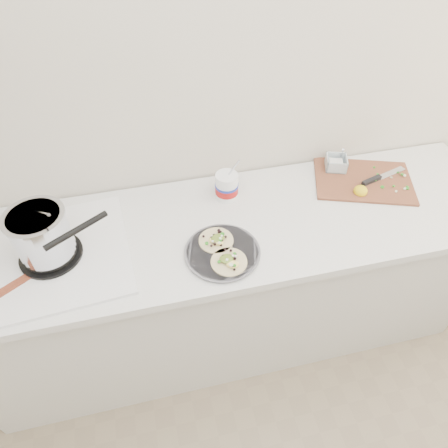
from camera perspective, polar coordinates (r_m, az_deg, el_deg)
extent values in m
cube|color=beige|center=(1.69, -1.11, 17.24)|extent=(3.50, 0.05, 2.60)
cube|color=silver|center=(2.06, 1.02, -8.73)|extent=(2.40, 0.62, 0.86)
cube|color=silver|center=(1.70, 1.38, -0.44)|extent=(2.44, 0.66, 0.04)
cube|color=silver|center=(1.69, -23.31, -4.33)|extent=(0.62, 0.58, 0.01)
cylinder|color=black|center=(1.68, -23.44, -4.03)|extent=(0.24, 0.24, 0.01)
torus|color=black|center=(1.67, -23.61, -3.66)|extent=(0.20, 0.20, 0.02)
cylinder|color=silver|center=(1.60, -24.66, -1.26)|extent=(0.20, 0.20, 0.18)
cylinder|color=#5A5960|center=(1.57, -0.23, -4.09)|extent=(0.29, 0.29, 0.01)
cylinder|color=#5A5960|center=(1.56, -0.23, -3.97)|extent=(0.30, 0.30, 0.00)
cylinder|color=white|center=(1.77, 0.39, 5.47)|extent=(0.10, 0.10, 0.12)
cylinder|color=#A71312|center=(1.78, 0.38, 5.14)|extent=(0.10, 0.10, 0.04)
cylinder|color=#192D99|center=(1.77, 0.39, 5.59)|extent=(0.10, 0.10, 0.01)
cube|color=brown|center=(1.99, 19.27, 5.91)|extent=(0.52, 0.44, 0.01)
cube|color=white|center=(2.01, 15.67, 8.22)|extent=(0.06, 0.06, 0.03)
ellipsoid|color=yellow|center=(1.90, 18.98, 4.66)|extent=(0.06, 0.06, 0.05)
cube|color=silver|center=(2.07, 22.73, 6.73)|extent=(0.17, 0.08, 0.00)
cube|color=black|center=(1.98, 20.34, 5.88)|extent=(0.11, 0.05, 0.02)
cylinder|color=beige|center=(1.65, -28.14, -8.22)|extent=(0.24, 0.24, 0.01)
cube|color=brown|center=(1.65, -28.26, -8.00)|extent=(0.15, 0.11, 0.01)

